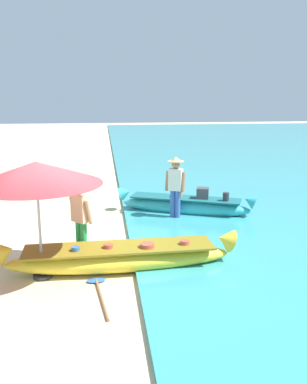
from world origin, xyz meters
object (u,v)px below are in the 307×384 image
at_px(boat_cyan_midground, 186,205).
at_px(person_vendor_hatted, 175,184).
at_px(boat_yellow_foreground, 120,257).
at_px(patio_umbrella_large, 36,173).
at_px(person_tourist_customer, 81,217).
at_px(paddle, 99,291).

xyz_separation_m(boat_cyan_midground, person_vendor_hatted, (-0.38, -0.48, 0.73)).
distance_m(boat_yellow_foreground, patio_umbrella_large, 2.28).
relative_size(person_tourist_customer, patio_umbrella_large, 0.69).
xyz_separation_m(boat_yellow_foreground, boat_cyan_midground, (2.02, 3.63, 0.02)).
height_order(person_vendor_hatted, paddle, person_vendor_hatted).
bearing_deg(patio_umbrella_large, person_vendor_hatted, 46.63).
distance_m(person_vendor_hatted, person_tourist_customer, 3.43).
distance_m(person_vendor_hatted, paddle, 4.66).
bearing_deg(person_tourist_customer, patio_umbrella_large, -129.77).
relative_size(person_vendor_hatted, person_tourist_customer, 1.08).
height_order(person_tourist_customer, paddle, person_tourist_customer).
bearing_deg(patio_umbrella_large, boat_yellow_foreground, 5.45).
relative_size(person_vendor_hatted, paddle, 1.12).
bearing_deg(person_tourist_customer, boat_cyan_midground, 46.33).
bearing_deg(paddle, person_tourist_customer, 102.61).
distance_m(boat_cyan_midground, person_vendor_hatted, 0.95).
xyz_separation_m(person_vendor_hatted, patio_umbrella_large, (-3.11, -3.29, 0.99)).
height_order(boat_cyan_midground, person_vendor_hatted, person_vendor_hatted).
relative_size(boat_yellow_foreground, paddle, 2.99).
xyz_separation_m(boat_yellow_foreground, person_vendor_hatted, (1.63, 3.15, 0.75)).
xyz_separation_m(boat_cyan_midground, person_tourist_customer, (-2.79, -2.92, 0.63)).
xyz_separation_m(boat_yellow_foreground, person_tourist_customer, (-0.77, 0.71, 0.65)).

